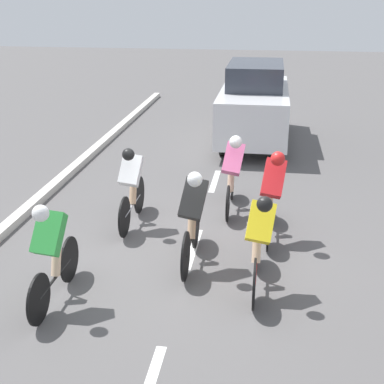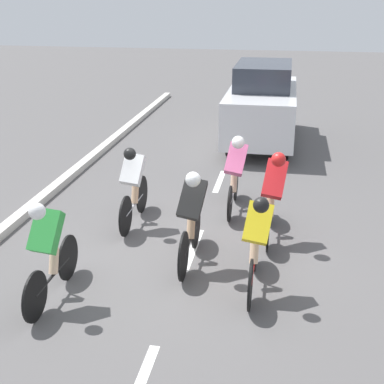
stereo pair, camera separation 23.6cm
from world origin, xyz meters
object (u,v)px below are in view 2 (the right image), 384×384
at_px(cyclist_green, 48,248).
at_px(cyclist_pink, 235,171).
at_px(cyclist_white, 133,184).
at_px(cyclist_red, 273,192).
at_px(cyclist_black, 191,215).
at_px(support_car, 262,104).
at_px(cyclist_yellow, 256,240).

xyz_separation_m(cyclist_green, cyclist_pink, (-2.01, -3.41, 0.02)).
distance_m(cyclist_green, cyclist_white, 2.55).
bearing_deg(cyclist_white, cyclist_green, 81.41).
bearing_deg(cyclist_green, cyclist_red, -138.84).
bearing_deg(cyclist_black, cyclist_white, -45.33).
height_order(cyclist_red, cyclist_black, cyclist_red).
bearing_deg(support_car, cyclist_red, 94.92).
height_order(cyclist_green, cyclist_black, cyclist_black).
height_order(cyclist_red, cyclist_pink, cyclist_red).
xyz_separation_m(cyclist_pink, cyclist_yellow, (-0.55, 2.69, -0.04)).
distance_m(cyclist_pink, support_car, 4.91).
relative_size(cyclist_black, support_car, 0.39).
bearing_deg(cyclist_red, cyclist_yellow, 84.63).
height_order(cyclist_green, cyclist_pink, cyclist_pink).
height_order(cyclist_white, cyclist_yellow, cyclist_white).
relative_size(cyclist_green, cyclist_pink, 1.00).
distance_m(cyclist_white, cyclist_black, 1.74).
relative_size(cyclist_yellow, support_car, 0.39).
relative_size(cyclist_pink, cyclist_white, 0.99).
distance_m(cyclist_red, cyclist_pink, 1.25).
height_order(cyclist_green, cyclist_red, cyclist_red).
xyz_separation_m(cyclist_yellow, support_car, (0.36, -7.59, 0.28)).
height_order(cyclist_yellow, support_car, support_car).
distance_m(cyclist_red, cyclist_white, 2.34).
xyz_separation_m(cyclist_pink, cyclist_black, (0.41, 2.12, -0.00)).
bearing_deg(cyclist_yellow, support_car, -87.32).
distance_m(cyclist_pink, cyclist_white, 1.86).
xyz_separation_m(cyclist_red, cyclist_white, (2.34, -0.15, -0.06)).
height_order(cyclist_white, cyclist_black, cyclist_black).
distance_m(cyclist_green, cyclist_black, 2.06).
height_order(cyclist_green, cyclist_yellow, cyclist_green).
relative_size(cyclist_black, cyclist_yellow, 1.02).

